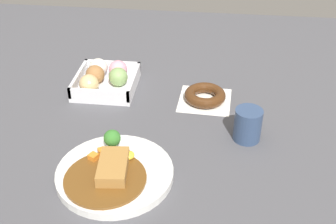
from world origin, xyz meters
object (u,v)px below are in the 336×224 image
at_px(curry_plate, 114,172).
at_px(donut_box, 105,78).
at_px(chocolate_ring_donut, 205,96).
at_px(coffee_mug, 248,125).

distance_m(curry_plate, donut_box, 0.37).
bearing_deg(donut_box, curry_plate, 16.23).
distance_m(chocolate_ring_donut, coffee_mug, 0.19).
distance_m(curry_plate, chocolate_ring_donut, 0.36).
xyz_separation_m(curry_plate, donut_box, (-0.36, -0.10, 0.01)).
xyz_separation_m(curry_plate, coffee_mug, (-0.17, 0.28, 0.02)).
bearing_deg(coffee_mug, curry_plate, -58.97).
relative_size(curry_plate, chocolate_ring_donut, 1.72).
height_order(curry_plate, coffee_mug, coffee_mug).
relative_size(curry_plate, donut_box, 1.43).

